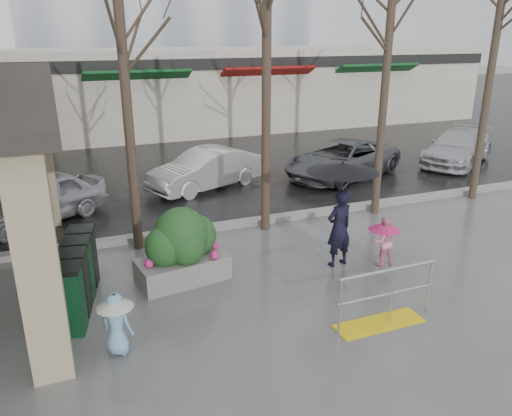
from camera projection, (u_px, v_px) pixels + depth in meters
ground at (281, 305)px, 9.17m from camera, size 120.00×120.00×0.00m
street_asphalt at (121, 120)px, 28.43m from camera, size 120.00×36.00×0.01m
curb at (216, 227)px, 12.64m from camera, size 120.00×0.30×0.15m
pillar_front at (38, 264)px, 6.78m from camera, size 0.55×0.55×3.50m
pillar_back at (41, 159)px, 12.47m from camera, size 0.55×0.55×3.50m
storefront_row at (169, 90)px, 24.93m from camera, size 34.00×6.74×4.00m
handrail at (384, 304)px, 8.47m from camera, size 1.90×0.50×1.03m
tree_west at (119, 14)px, 9.93m from camera, size 3.20×3.20×6.80m
tree_midwest at (267, 8)px, 11.00m from camera, size 3.20×3.20×7.00m
tree_mideast at (390, 27)px, 12.28m from camera, size 3.20×3.20×6.50m
tree_east at (501, 7)px, 13.33m from camera, size 3.20×3.20×7.20m
woman at (341, 199)px, 10.28m from camera, size 1.49×1.49×2.29m
child_pink at (383, 237)px, 10.57m from camera, size 0.67×0.67×1.08m
child_blue at (116, 318)px, 7.61m from camera, size 0.59×0.57×1.03m
planter at (182, 246)px, 9.85m from camera, size 1.89×1.14×1.55m
news_boxes at (77, 276)px, 8.94m from camera, size 0.91×2.21×1.20m
car_a at (36, 199)px, 12.99m from camera, size 3.94×3.16×1.26m
car_b at (206, 169)px, 15.84m from camera, size 4.05×2.66×1.26m
car_c at (343, 159)px, 17.13m from camera, size 4.99×3.64×1.26m
car_d at (458, 147)px, 18.91m from camera, size 4.62×3.80×1.26m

